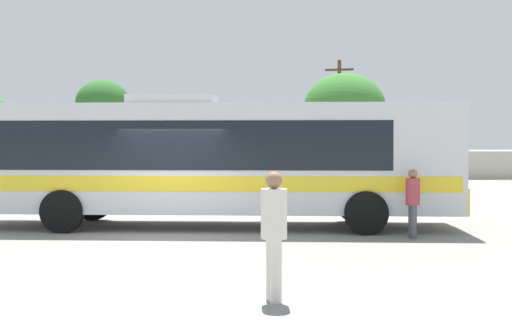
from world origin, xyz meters
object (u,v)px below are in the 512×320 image
at_px(attendant_by_bus_door, 413,199).
at_px(utility_pole_near, 339,116).
at_px(passenger_waiting_on_apron, 274,228).
at_px(roadside_tree_midleft, 103,103).
at_px(coach_bus_silver_yellow, 204,157).
at_px(roadside_tree_midright, 345,108).
at_px(parked_car_second_grey, 31,169).

height_order(attendant_by_bus_door, utility_pole_near, utility_pole_near).
distance_m(attendant_by_bus_door, utility_pole_near, 26.45).
xyz_separation_m(passenger_waiting_on_apron, utility_pole_near, (5.46, 31.87, 2.85)).
height_order(passenger_waiting_on_apron, roadside_tree_midleft, roadside_tree_midleft).
xyz_separation_m(coach_bus_silver_yellow, roadside_tree_midright, (7.12, 23.01, 2.47)).
relative_size(passenger_waiting_on_apron, utility_pole_near, 0.24).
relative_size(coach_bus_silver_yellow, utility_pole_near, 1.71).
xyz_separation_m(passenger_waiting_on_apron, roadside_tree_midright, (5.63, 30.74, 3.26)).
bearing_deg(roadside_tree_midleft, roadside_tree_midright, -3.08).
xyz_separation_m(attendant_by_bus_door, utility_pole_near, (2.08, 26.20, 2.97)).
bearing_deg(coach_bus_silver_yellow, attendant_by_bus_door, -22.96).
bearing_deg(utility_pole_near, coach_bus_silver_yellow, -106.06).
bearing_deg(utility_pole_near, attendant_by_bus_door, -94.55).
bearing_deg(parked_car_second_grey, roadside_tree_midright, 20.97).
bearing_deg(attendant_by_bus_door, roadside_tree_midright, 84.87).
relative_size(passenger_waiting_on_apron, roadside_tree_midleft, 0.29).
height_order(parked_car_second_grey, utility_pole_near, utility_pole_near).
xyz_separation_m(coach_bus_silver_yellow, passenger_waiting_on_apron, (1.48, -7.72, -0.80)).
distance_m(roadside_tree_midleft, roadside_tree_midright, 15.11).
bearing_deg(roadside_tree_midleft, utility_pole_near, 1.21).
xyz_separation_m(passenger_waiting_on_apron, parked_car_second_grey, (-11.49, 24.18, -0.21)).
bearing_deg(coach_bus_silver_yellow, roadside_tree_midleft, 108.50).
distance_m(utility_pole_near, roadside_tree_midright, 1.21).
bearing_deg(parked_car_second_grey, roadside_tree_midleft, 74.60).
relative_size(parked_car_second_grey, roadside_tree_midleft, 0.69).
bearing_deg(utility_pole_near, parked_car_second_grey, -155.60).
bearing_deg(roadside_tree_midright, utility_pole_near, 98.41).
relative_size(parked_car_second_grey, utility_pole_near, 0.57).
bearing_deg(roadside_tree_midright, roadside_tree_midleft, 176.92).
height_order(passenger_waiting_on_apron, parked_car_second_grey, passenger_waiting_on_apron).
bearing_deg(attendant_by_bus_door, parked_car_second_grey, 128.77).
bearing_deg(roadside_tree_midleft, attendant_by_bus_door, -63.62).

